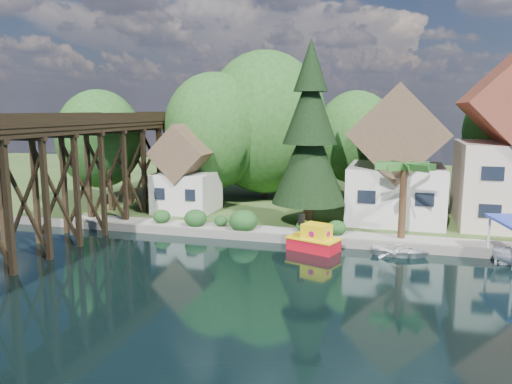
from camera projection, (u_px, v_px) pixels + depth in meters
ground at (264, 280)px, 28.35m from camera, size 140.00×140.00×0.00m
bank at (336, 187)px, 60.59m from camera, size 140.00×52.00×0.50m
seawall at (348, 243)px, 34.83m from camera, size 60.00×0.40×0.62m
promenade at (379, 238)px, 35.49m from camera, size 50.00×2.60×0.06m
trestle_bridge at (72, 167)px, 36.66m from camera, size 4.12×44.18×9.30m
house_left at (397, 164)px, 40.82m from camera, size 7.64×8.64×11.02m
shed at (187, 174)px, 44.43m from camera, size 5.09×5.40×7.85m
bg_trees at (332, 134)px, 47.06m from camera, size 49.90×13.30×10.57m
shrubs at (237, 219)px, 38.17m from camera, size 15.76×2.47×1.70m
conifer at (310, 137)px, 38.57m from camera, size 5.84×5.84×14.37m
palm_tree at (404, 169)px, 34.54m from camera, size 4.21×4.21×5.72m
tugboat at (314, 240)px, 34.04m from camera, size 3.88×2.96×2.49m
boat_white_a at (400, 250)px, 32.99m from camera, size 3.90×2.91×0.77m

